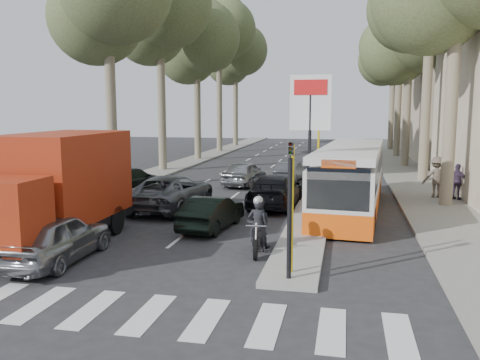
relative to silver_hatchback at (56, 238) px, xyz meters
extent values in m
plane|color=#28282B|center=(3.50, 1.02, -0.72)|extent=(120.00, 120.00, 0.00)
cube|color=gray|center=(12.10, 26.02, -0.66)|extent=(3.20, 70.00, 0.12)
cube|color=gray|center=(-4.50, 29.02, -0.66)|extent=(2.40, 64.00, 0.12)
cube|color=gray|center=(6.75, 12.02, -0.64)|extent=(1.50, 26.00, 0.16)
cube|color=#B7A88E|center=(19.00, 35.02, 7.28)|extent=(11.00, 20.00, 16.00)
cylinder|color=yellow|center=(6.75, 0.02, 1.03)|extent=(0.10, 0.10, 3.50)
cylinder|color=yellow|center=(6.75, 6.02, 1.03)|extent=(0.10, 0.10, 3.50)
cylinder|color=yellow|center=(6.75, 12.02, 1.03)|extent=(0.10, 0.10, 3.50)
cylinder|color=black|center=(6.75, 6.02, 1.88)|extent=(0.12, 0.12, 5.20)
cube|color=white|center=(6.75, 6.02, 3.88)|extent=(1.50, 0.10, 2.00)
cube|color=red|center=(6.75, 5.96, 4.43)|extent=(1.20, 0.02, 0.55)
cylinder|color=black|center=(6.75, -0.48, 0.88)|extent=(0.12, 0.12, 3.20)
imported|color=black|center=(6.75, -0.48, 2.38)|extent=(0.16, 0.41, 1.00)
cylinder|color=#6B604C|center=(-4.50, 13.02, 3.48)|extent=(0.56, 0.56, 8.40)
sphere|color=#404929|center=(-5.50, 13.62, 8.58)|extent=(5.20, 5.20, 5.20)
cylinder|color=#6B604C|center=(-4.60, 21.02, 3.76)|extent=(0.56, 0.56, 8.96)
sphere|color=#404929|center=(-5.60, 21.62, 9.20)|extent=(5.20, 5.20, 5.20)
sphere|color=#404929|center=(-3.70, 20.22, 10.48)|extent=(5.80, 5.80, 5.80)
cylinder|color=#6B604C|center=(-4.40, 29.02, 3.34)|extent=(0.56, 0.56, 8.12)
sphere|color=#404929|center=(-5.40, 29.62, 8.27)|extent=(5.20, 5.20, 5.20)
sphere|color=#404929|center=(-3.50, 28.22, 9.43)|extent=(5.80, 5.80, 5.80)
sphere|color=#404929|center=(-4.20, 30.12, 10.59)|extent=(4.80, 4.80, 4.80)
cylinder|color=#6B604C|center=(-4.50, 37.02, 4.04)|extent=(0.56, 0.56, 9.52)
sphere|color=#404929|center=(-5.50, 37.62, 9.82)|extent=(5.20, 5.20, 5.20)
sphere|color=#404929|center=(-3.60, 36.22, 11.18)|extent=(5.80, 5.80, 5.80)
sphere|color=#404929|center=(-4.30, 38.12, 12.54)|extent=(4.80, 4.80, 4.80)
cylinder|color=#6B604C|center=(-4.60, 45.02, 3.62)|extent=(0.56, 0.56, 8.68)
sphere|color=#404929|center=(-5.60, 45.62, 8.89)|extent=(5.20, 5.20, 5.20)
sphere|color=#404929|center=(-3.70, 44.22, 10.13)|extent=(5.80, 5.80, 5.80)
sphere|color=#404929|center=(-4.40, 46.12, 11.37)|extent=(4.80, 4.80, 4.80)
cylinder|color=#6B604C|center=(12.50, 11.02, 3.48)|extent=(0.56, 0.56, 8.40)
cylinder|color=#6B604C|center=(12.60, 19.02, 3.90)|extent=(0.56, 0.56, 9.24)
sphere|color=#404929|center=(11.60, 19.62, 9.51)|extent=(5.20, 5.20, 5.20)
cylinder|color=#6B604C|center=(12.40, 27.02, 3.20)|extent=(0.56, 0.56, 7.84)
sphere|color=#404929|center=(11.40, 27.62, 7.96)|extent=(5.20, 5.20, 5.20)
sphere|color=#404929|center=(13.30, 26.22, 9.08)|extent=(5.80, 5.80, 5.80)
sphere|color=#404929|center=(12.60, 28.12, 10.20)|extent=(4.80, 4.80, 4.80)
cylinder|color=#6B604C|center=(12.50, 35.02, 3.76)|extent=(0.56, 0.56, 8.96)
sphere|color=#404929|center=(11.50, 35.62, 9.20)|extent=(5.20, 5.20, 5.20)
sphere|color=#404929|center=(13.40, 34.22, 10.48)|extent=(5.80, 5.80, 5.80)
sphere|color=#404929|center=(12.70, 36.12, 11.76)|extent=(4.80, 4.80, 4.80)
cylinder|color=#6B604C|center=(12.60, 43.02, 3.48)|extent=(0.56, 0.56, 8.40)
sphere|color=#404929|center=(11.60, 43.62, 8.58)|extent=(5.20, 5.20, 5.20)
sphere|color=#404929|center=(13.50, 42.22, 9.78)|extent=(5.80, 5.80, 5.80)
sphere|color=#404929|center=(12.80, 44.12, 10.98)|extent=(4.80, 4.80, 4.80)
imported|color=gray|center=(0.00, 0.00, 0.00)|extent=(1.76, 4.26, 1.44)
imported|color=black|center=(3.32, 4.84, -0.11)|extent=(1.73, 3.83, 1.22)
imported|color=#55575E|center=(0.63, 8.01, 0.04)|extent=(2.81, 5.58, 1.52)
imported|color=black|center=(5.03, 9.54, 0.01)|extent=(2.25, 5.10, 1.46)
imported|color=#979A9E|center=(2.40, 15.48, -0.01)|extent=(2.22, 4.35, 1.42)
imported|color=#494C51|center=(4.76, 17.53, -0.12)|extent=(1.54, 3.71, 1.19)
imported|color=black|center=(-2.80, 11.25, -0.02)|extent=(2.60, 5.06, 1.40)
cube|color=black|center=(-0.96, 1.35, -0.10)|extent=(2.53, 6.77, 0.28)
cylinder|color=black|center=(0.19, -0.89, -0.22)|extent=(0.35, 1.01, 1.01)
cylinder|color=black|center=(-2.10, 3.37, -0.22)|extent=(0.35, 1.01, 1.01)
cylinder|color=black|center=(0.15, 3.38, -0.22)|extent=(0.35, 1.01, 1.01)
cube|color=maroon|center=(-0.96, 2.25, 1.47)|extent=(2.62, 4.74, 2.81)
cube|color=#F5560D|center=(8.30, 9.22, -0.21)|extent=(3.23, 10.88, 0.84)
cube|color=silver|center=(8.30, 9.22, 0.91)|extent=(3.23, 10.88, 1.40)
cube|color=black|center=(8.30, 9.22, 1.19)|extent=(3.21, 10.45, 0.79)
cube|color=silver|center=(8.30, 9.22, 1.94)|extent=(3.23, 10.88, 0.28)
cube|color=black|center=(7.85, 3.91, 1.05)|extent=(2.05, 0.23, 1.40)
cube|color=#F5560D|center=(7.85, 3.91, 1.87)|extent=(1.12, 0.15, 0.30)
cylinder|color=black|center=(6.97, 5.89, -0.30)|extent=(0.34, 0.91, 0.89)
cylinder|color=black|center=(9.05, 5.71, -0.30)|extent=(0.34, 0.91, 0.89)
cylinder|color=black|center=(7.53, 12.51, -0.30)|extent=(0.34, 0.91, 0.89)
cylinder|color=black|center=(9.61, 12.33, -0.30)|extent=(0.34, 0.91, 0.89)
cylinder|color=black|center=(5.57, 1.36, -0.41)|extent=(0.15, 0.63, 0.62)
cylinder|color=black|center=(5.43, 2.81, -0.41)|extent=(0.15, 0.63, 0.62)
cylinder|color=silver|center=(5.56, 1.43, -0.04)|extent=(0.09, 0.39, 0.78)
cube|color=black|center=(5.50, 2.14, -0.29)|extent=(0.28, 0.74, 0.29)
cube|color=black|center=(5.52, 1.94, -0.02)|extent=(0.33, 0.46, 0.21)
cube|color=black|center=(5.47, 2.42, -0.08)|extent=(0.33, 0.65, 0.12)
cylinder|color=silver|center=(5.56, 1.49, 0.27)|extent=(0.60, 0.09, 0.04)
imported|color=black|center=(5.50, 2.14, 0.14)|extent=(0.63, 0.44, 1.63)
imported|color=black|center=(5.46, 2.52, 0.09)|extent=(0.78, 0.48, 1.53)
sphere|color=#B2B2B7|center=(5.50, 2.09, 0.91)|extent=(0.27, 0.27, 0.27)
sphere|color=#B2B2B7|center=(5.46, 2.49, 0.85)|extent=(0.27, 0.27, 0.27)
imported|color=#45354F|center=(13.24, 12.44, 0.25)|extent=(1.09, 0.99, 1.70)
imported|color=brown|center=(12.37, 12.85, 0.39)|extent=(1.33, 0.70, 1.98)
camera|label=1|loc=(8.08, -12.78, 3.68)|focal=38.00mm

